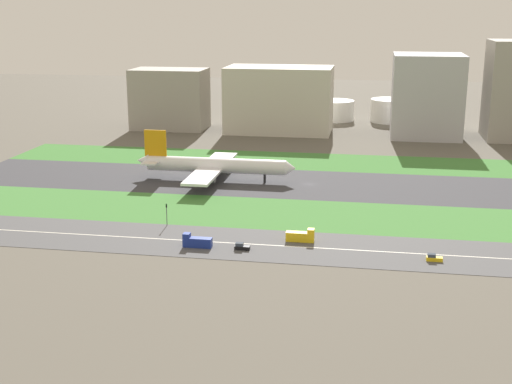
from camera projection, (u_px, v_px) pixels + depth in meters
name	position (u px, v px, depth m)	size (l,w,h in m)	color
ground_plane	(309.00, 184.00, 269.92)	(800.00, 800.00, 0.00)	#5B564C
runway	(309.00, 184.00, 269.91)	(280.00, 46.00, 0.10)	#38383D
grass_median_north	(317.00, 162.00, 308.91)	(280.00, 36.00, 0.10)	#3D7A33
grass_median_south	(297.00, 214.00, 230.91)	(280.00, 36.00, 0.10)	#427F38
highway	(285.00, 246.00, 200.47)	(280.00, 28.00, 0.10)	#4C4C4F
highway_centerline	(285.00, 246.00, 200.46)	(266.00, 0.50, 0.01)	silver
airliner	(212.00, 165.00, 274.59)	(65.00, 56.00, 19.70)	white
car_0	(434.00, 258.00, 188.71)	(4.40, 1.80, 2.00)	yellow
truck_0	(197.00, 242.00, 199.40)	(8.40, 2.50, 4.00)	navy
truck_1	(301.00, 236.00, 204.14)	(8.40, 2.50, 4.00)	yellow
car_3	(242.00, 247.00, 197.44)	(4.40, 1.80, 2.00)	black
traffic_light	(167.00, 213.00, 218.16)	(0.36, 0.50, 7.20)	#4C4C51
terminal_building	(170.00, 99.00, 388.54)	(41.27, 25.22, 33.66)	#9E998E
hangar_building	(279.00, 100.00, 378.13)	(57.56, 32.84, 35.80)	beige
office_tower	(427.00, 96.00, 364.32)	(36.28, 35.99, 43.44)	#B2B2B7
fuel_tank_west	(335.00, 110.00, 419.47)	(23.23, 23.23, 12.13)	silver
fuel_tank_centre	(390.00, 110.00, 413.85)	(23.82, 23.82, 13.66)	silver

